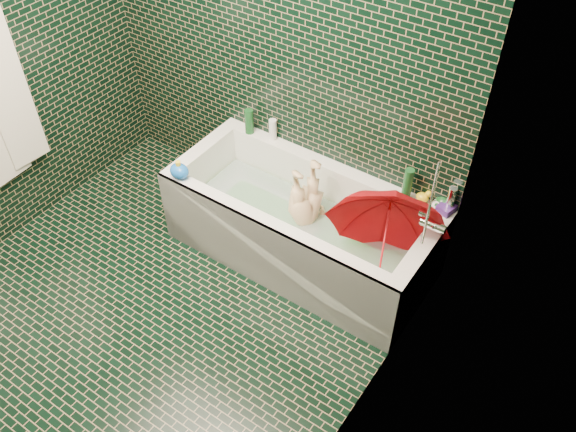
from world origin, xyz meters
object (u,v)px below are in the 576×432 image
Objects in this scene: bathtub at (300,233)px; rubber_duck at (424,196)px; umbrella at (384,242)px; child at (306,218)px; bath_toy at (179,171)px.

rubber_duck reaches higher than bathtub.
bathtub is at bearing -166.95° from rubber_duck.
umbrella is at bearing -6.98° from bathtub.
umbrella reaches higher than rubber_duck.
child is 7.55× the size of rubber_duck.
rubber_duck is (0.64, 0.36, 0.38)m from bathtub.
umbrella reaches higher than child.
bathtub is at bearing 22.48° from bath_toy.
umbrella reaches higher than bath_toy.
bathtub is at bearing 158.16° from umbrella.
bath_toy is at bearing -45.21° from child.
bathtub is 0.70m from umbrella.
umbrella is (0.59, -0.12, 0.24)m from child.
child is at bearing 153.52° from umbrella.
bath_toy reaches higher than rubber_duck.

